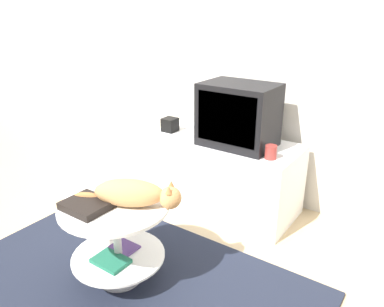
{
  "coord_description": "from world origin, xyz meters",
  "views": [
    {
      "loc": [
        1.23,
        -1.15,
        1.46
      ],
      "look_at": [
        0.03,
        0.57,
        0.62
      ],
      "focal_mm": 35.0,
      "sensor_mm": 36.0,
      "label": 1
    }
  ],
  "objects_px": {
    "dvd_box": "(87,205)",
    "cat": "(134,194)",
    "tv": "(239,115)",
    "speaker": "(170,125)"
  },
  "relations": [
    {
      "from": "dvd_box",
      "to": "cat",
      "type": "height_order",
      "value": "cat"
    },
    {
      "from": "tv",
      "to": "cat",
      "type": "distance_m",
      "value": 1.02
    },
    {
      "from": "cat",
      "to": "dvd_box",
      "type": "bearing_deg",
      "value": -165.11
    },
    {
      "from": "tv",
      "to": "cat",
      "type": "height_order",
      "value": "tv"
    },
    {
      "from": "speaker",
      "to": "cat",
      "type": "xyz_separation_m",
      "value": [
        0.53,
        -0.97,
        -0.03
      ]
    },
    {
      "from": "speaker",
      "to": "cat",
      "type": "bearing_deg",
      "value": -61.45
    },
    {
      "from": "tv",
      "to": "dvd_box",
      "type": "distance_m",
      "value": 1.21
    },
    {
      "from": "tv",
      "to": "dvd_box",
      "type": "bearing_deg",
      "value": -101.16
    },
    {
      "from": "dvd_box",
      "to": "cat",
      "type": "bearing_deg",
      "value": 42.02
    },
    {
      "from": "speaker",
      "to": "dvd_box",
      "type": "bearing_deg",
      "value": -72.9
    }
  ]
}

